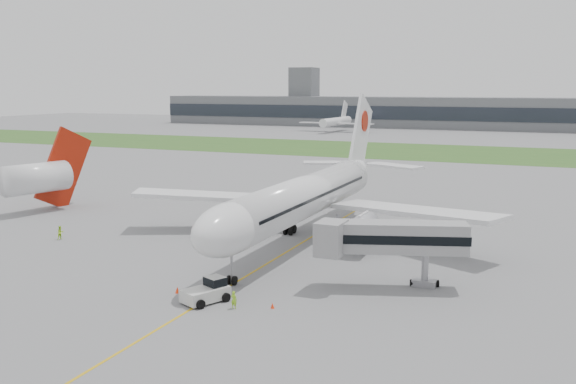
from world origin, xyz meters
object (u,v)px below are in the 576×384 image
at_px(jet_bridge, 387,238).
at_px(neighbor_aircraft, 40,177).
at_px(airliner, 307,195).
at_px(pushback_tug, 208,291).
at_px(ground_crew_near, 234,300).

xyz_separation_m(jet_bridge, neighbor_aircraft, (-57.81, 16.43, 0.50)).
relative_size(airliner, neighbor_aircraft, 3.27).
distance_m(jet_bridge, neighbor_aircraft, 60.11).
xyz_separation_m(airliner, pushback_tug, (0.30, -24.89, -4.70)).
bearing_deg(ground_crew_near, pushback_tug, -11.48).
height_order(jet_bridge, neighbor_aircraft, neighbor_aircraft).
relative_size(jet_bridge, ground_crew_near, 8.75).
bearing_deg(neighbor_aircraft, airliner, 13.31).
distance_m(pushback_tug, jet_bridge, 17.24).
distance_m(airliner, jet_bridge, 20.31).
xyz_separation_m(airliner, ground_crew_near, (3.28, -25.67, -4.89)).
bearing_deg(pushback_tug, neighbor_aircraft, 173.77).
bearing_deg(jet_bridge, pushback_tug, -161.49).
relative_size(airliner, jet_bridge, 3.99).
xyz_separation_m(airliner, neighbor_aircraft, (-44.01, 1.56, -0.38)).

